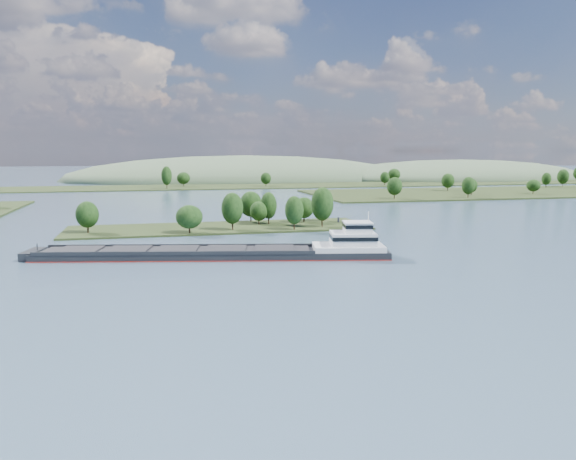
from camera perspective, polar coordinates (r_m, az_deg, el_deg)
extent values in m
plane|color=#3C5368|center=(131.58, -3.87, -3.35)|extent=(1800.00, 1800.00, 0.00)
cube|color=black|center=(190.18, -6.96, 0.14)|extent=(100.00, 30.00, 1.20)
cylinder|color=black|center=(181.71, 0.64, 0.60)|extent=(0.50, 0.50, 3.60)
ellipsoid|color=black|center=(181.17, 0.64, 2.03)|extent=(6.18, 6.18, 9.25)
cylinder|color=black|center=(202.91, -3.79, 1.36)|extent=(0.50, 0.50, 3.60)
ellipsoid|color=black|center=(202.43, -3.80, 2.65)|extent=(8.18, 8.18, 9.25)
cylinder|color=black|center=(182.19, -5.66, 0.64)|extent=(0.50, 0.50, 3.97)
ellipsoid|color=black|center=(181.62, -5.68, 2.21)|extent=(7.11, 7.11, 10.20)
cylinder|color=black|center=(194.90, -2.98, 0.95)|extent=(0.50, 0.50, 2.64)
ellipsoid|color=black|center=(194.52, -2.98, 1.93)|extent=(6.34, 6.34, 6.80)
cylinder|color=black|center=(176.94, -9.97, 0.16)|extent=(0.50, 0.50, 2.87)
ellipsoid|color=black|center=(176.48, -10.00, 1.33)|extent=(8.39, 8.39, 7.39)
cylinder|color=black|center=(185.70, -19.67, 0.23)|extent=(0.50, 0.50, 3.24)
ellipsoid|color=black|center=(185.22, -19.73, 1.49)|extent=(7.09, 7.09, 8.33)
cylinder|color=black|center=(196.33, -1.98, 1.16)|extent=(0.50, 0.50, 3.65)
ellipsoid|color=black|center=(195.83, -1.99, 2.51)|extent=(5.88, 5.88, 9.39)
cylinder|color=black|center=(204.56, 3.64, 1.47)|extent=(0.50, 0.50, 3.99)
ellipsoid|color=black|center=(204.05, 3.65, 2.89)|extent=(6.94, 6.94, 10.26)
cylinder|color=black|center=(188.67, 3.48, 0.98)|extent=(0.50, 0.50, 4.37)
ellipsoid|color=black|center=(188.07, 3.50, 2.66)|extent=(7.59, 7.59, 11.25)
cylinder|color=black|center=(200.86, 1.63, 1.21)|extent=(0.50, 0.50, 2.94)
ellipsoid|color=black|center=(200.45, 1.64, 2.28)|extent=(7.12, 7.12, 7.57)
cube|color=black|center=(398.01, 25.67, 3.51)|extent=(320.00, 90.00, 1.60)
cylinder|color=black|center=(303.19, 10.75, 3.50)|extent=(0.50, 0.50, 3.73)
ellipsoid|color=black|center=(302.86, 10.77, 4.39)|extent=(8.18, 8.18, 9.60)
cylinder|color=black|center=(443.03, 26.12, 4.23)|extent=(0.50, 0.50, 4.08)
ellipsoid|color=black|center=(442.79, 26.16, 4.90)|extent=(7.98, 7.98, 10.49)
cylinder|color=black|center=(361.69, 23.63, 3.61)|extent=(0.50, 0.50, 2.80)
ellipsoid|color=black|center=(361.48, 23.67, 4.17)|extent=(7.95, 7.95, 7.21)
cylinder|color=black|center=(319.55, 17.82, 3.48)|extent=(0.50, 0.50, 3.71)
ellipsoid|color=black|center=(319.24, 17.86, 4.32)|extent=(7.24, 7.24, 9.55)
cylinder|color=black|center=(339.46, 18.13, 3.66)|extent=(0.50, 0.50, 3.09)
ellipsoid|color=black|center=(339.21, 18.16, 4.32)|extent=(6.60, 6.60, 7.95)
cylinder|color=black|center=(371.37, 15.91, 4.13)|extent=(0.50, 0.50, 3.61)
ellipsoid|color=black|center=(371.11, 15.94, 4.84)|extent=(8.21, 8.21, 9.29)
cylinder|color=black|center=(428.77, 24.74, 4.17)|extent=(0.50, 0.50, 3.39)
ellipsoid|color=black|center=(428.56, 24.77, 4.75)|extent=(6.36, 6.36, 8.72)
cube|color=black|center=(408.55, -10.61, 4.26)|extent=(900.00, 60.00, 1.20)
cylinder|color=black|center=(426.11, 9.80, 4.74)|extent=(0.50, 0.50, 3.28)
ellipsoid|color=black|center=(425.90, 9.81, 5.30)|extent=(6.90, 6.90, 8.43)
cylinder|color=black|center=(411.69, -10.56, 4.61)|extent=(0.50, 0.50, 3.37)
ellipsoid|color=black|center=(411.47, -10.58, 5.21)|extent=(9.37, 9.37, 8.66)
cylinder|color=black|center=(463.97, 10.72, 5.00)|extent=(0.50, 0.50, 3.68)
ellipsoid|color=black|center=(463.75, 10.74, 5.57)|extent=(9.94, 9.94, 9.46)
cylinder|color=black|center=(405.60, -2.25, 4.68)|extent=(0.50, 0.50, 3.28)
ellipsoid|color=black|center=(405.38, -2.26, 5.27)|extent=(7.74, 7.74, 8.45)
cylinder|color=black|center=(388.02, -12.21, 4.48)|extent=(0.50, 0.50, 4.97)
ellipsoid|color=black|center=(387.70, -12.23, 5.41)|extent=(7.08, 7.08, 12.77)
ellipsoid|color=#3E5339|center=(554.75, 16.95, 5.01)|extent=(260.00, 140.00, 36.00)
ellipsoid|color=#3E5339|center=(514.35, -4.52, 5.12)|extent=(320.00, 160.00, 44.00)
cube|color=black|center=(139.05, -7.62, -2.56)|extent=(86.47, 28.22, 2.37)
cube|color=maroon|center=(139.14, -7.62, -2.75)|extent=(86.72, 28.47, 0.27)
cube|color=black|center=(145.05, -10.81, -1.58)|extent=(65.39, 14.13, 0.86)
cube|color=black|center=(134.80, -11.51, -2.33)|extent=(65.39, 14.13, 0.86)
cube|color=black|center=(139.95, -11.14, -2.01)|extent=(65.18, 22.74, 0.32)
cube|color=black|center=(145.63, -20.38, -1.85)|extent=(11.29, 10.63, 0.38)
cube|color=black|center=(142.29, -15.86, -1.87)|extent=(11.29, 10.63, 0.38)
cube|color=black|center=(139.89, -11.15, -1.88)|extent=(11.29, 10.63, 0.38)
cube|color=black|center=(138.46, -6.31, -1.88)|extent=(11.29, 10.63, 0.38)
cube|color=black|center=(138.03, -1.40, -1.86)|extent=(11.29, 10.63, 0.38)
cube|color=black|center=(149.81, -24.46, -2.28)|extent=(5.15, 10.14, 2.15)
cylinder|color=black|center=(149.16, -24.12, -1.72)|extent=(0.31, 0.31, 2.37)
cube|color=silver|center=(139.34, 6.15, -1.74)|extent=(18.97, 13.65, 1.29)
cube|color=silver|center=(139.14, 6.60, -0.87)|extent=(12.30, 10.64, 3.23)
cube|color=black|center=(139.07, 6.60, -0.69)|extent=(12.56, 10.89, 0.97)
cube|color=silver|center=(138.90, 7.06, 0.28)|extent=(7.65, 7.65, 2.37)
cube|color=black|center=(138.84, 7.06, 0.45)|extent=(7.90, 7.90, 0.86)
cube|color=silver|center=(138.73, 7.07, 0.80)|extent=(8.16, 8.16, 0.22)
cylinder|color=silver|center=(139.02, 8.17, 1.33)|extent=(0.25, 0.25, 2.80)
cylinder|color=black|center=(141.29, 5.14, 1.05)|extent=(0.64, 0.64, 1.29)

